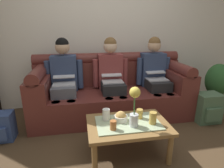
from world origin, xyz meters
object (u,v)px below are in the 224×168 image
object	(u,v)px
backpack_right	(208,108)
snack_bowl	(121,117)
person_middle	(111,75)
backpack_left	(1,127)
person_left	(64,77)
flower_vase	(134,105)
person_right	(155,73)
cup_far_left	(153,118)
potted_plant	(217,84)
cup_near_left	(140,114)
cup_far_center	(113,125)
couch	(111,92)
coffee_table	(128,127)
cup_near_right	(106,115)

from	to	relation	value
backpack_right	snack_bowl	bearing A→B (deg)	-162.10
person_middle	backpack_left	world-z (taller)	person_middle
person_middle	person_left	bearing A→B (deg)	-179.99
flower_vase	person_left	bearing A→B (deg)	124.01
person_right	cup_far_left	distance (m)	1.21
potted_plant	cup_far_left	bearing A→B (deg)	-147.20
snack_bowl	cup_near_left	bearing A→B (deg)	6.75
person_left	person_right	distance (m)	1.43
flower_vase	cup_far_center	size ratio (longest dim) A/B	4.45
cup_near_left	backpack_right	world-z (taller)	cup_near_left
snack_bowl	cup_near_left	size ratio (longest dim) A/B	1.42
couch	snack_bowl	size ratio (longest dim) A/B	16.33
flower_vase	potted_plant	world-z (taller)	flower_vase
couch	backpack_left	xyz separation A→B (m)	(-1.48, -0.50, -0.19)
cup_near_left	backpack_right	size ratio (longest dim) A/B	0.23
flower_vase	coffee_table	bearing A→B (deg)	113.63
cup_far_center	backpack_left	size ratio (longest dim) A/B	0.26
coffee_table	person_middle	bearing A→B (deg)	90.00
couch	snack_bowl	xyz separation A→B (m)	(-0.07, -0.98, 0.07)
backpack_right	backpack_left	size ratio (longest dim) A/B	1.22
snack_bowl	person_middle	bearing A→B (deg)	86.00
backpack_left	backpack_right	bearing A→B (deg)	-0.49
snack_bowl	potted_plant	world-z (taller)	potted_plant
coffee_table	flower_vase	distance (m)	0.30
backpack_left	cup_near_right	bearing A→B (deg)	-19.06
coffee_table	cup_near_right	world-z (taller)	cup_near_right
coffee_table	cup_far_center	xyz separation A→B (m)	(-0.18, -0.11, 0.11)
snack_bowl	cup_near_right	bearing A→B (deg)	162.27
backpack_right	person_right	bearing A→B (deg)	141.18
person_left	cup_far_center	xyz separation A→B (m)	(0.53, -1.14, -0.22)
snack_bowl	couch	bearing A→B (deg)	86.02
person_right	potted_plant	size ratio (longest dim) A/B	1.57
cup_near_right	cup_far_center	xyz separation A→B (m)	(0.04, -0.21, -0.02)
flower_vase	potted_plant	bearing A→B (deg)	30.02
cup_near_left	cup_far_center	world-z (taller)	cup_near_left
snack_bowl	cup_far_left	xyz separation A→B (m)	(0.32, -0.12, 0.02)
couch	person_left	world-z (taller)	person_left
cup_near_left	coffee_table	bearing A→B (deg)	-154.06
person_right	backpack_left	world-z (taller)	person_right
cup_near_left	potted_plant	world-z (taller)	potted_plant
cup_near_right	cup_near_left	bearing A→B (deg)	-3.51
coffee_table	cup_far_left	bearing A→B (deg)	-15.50
coffee_table	flower_vase	size ratio (longest dim) A/B	2.05
person_left	backpack_right	xyz separation A→B (m)	(2.07, -0.52, -0.44)
person_middle	potted_plant	bearing A→B (deg)	-2.47
cup_near_left	cup_far_center	size ratio (longest dim) A/B	1.08
cup_far_center	cup_far_left	world-z (taller)	cup_far_left
snack_bowl	backpack_right	world-z (taller)	snack_bowl
flower_vase	backpack_right	distance (m)	1.51
snack_bowl	backpack_left	xyz separation A→B (m)	(-1.42, 0.49, -0.26)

